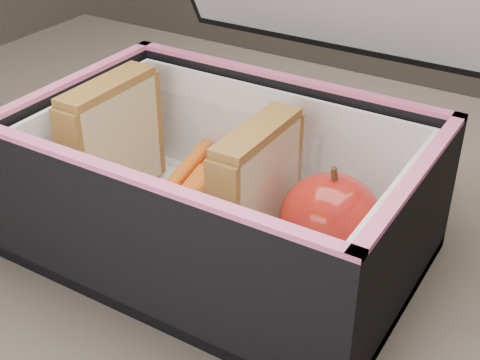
{
  "coord_description": "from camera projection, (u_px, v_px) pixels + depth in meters",
  "views": [
    {
      "loc": [
        0.17,
        -0.37,
        1.08
      ],
      "look_at": [
        -0.06,
        -0.0,
        0.81
      ],
      "focal_mm": 50.0,
      "sensor_mm": 36.0,
      "label": 1
    }
  ],
  "objects": [
    {
      "name": "carrot_sticks",
      "position": [
        186.0,
        196.0,
        0.55
      ],
      "size": [
        0.05,
        0.14,
        0.03
      ],
      "color": "#EF5E0D",
      "rests_on": "plastic_tub"
    },
    {
      "name": "plastic_tub",
      "position": [
        181.0,
        180.0,
        0.54
      ],
      "size": [
        0.18,
        0.13,
        0.08
      ],
      "primitive_type": null,
      "color": "white",
      "rests_on": "lunch_bag"
    },
    {
      "name": "sandwich_right",
      "position": [
        256.0,
        188.0,
        0.5
      ],
      "size": [
        0.03,
        0.09,
        0.1
      ],
      "color": "#D0BE87",
      "rests_on": "plastic_tub"
    },
    {
      "name": "lunch_bag",
      "position": [
        226.0,
        179.0,
        0.51
      ],
      "size": [
        0.3,
        0.29,
        0.28
      ],
      "color": "black",
      "rests_on": "kitchen_table"
    },
    {
      "name": "red_apple",
      "position": [
        331.0,
        220.0,
        0.48
      ],
      "size": [
        0.09,
        0.09,
        0.08
      ],
      "rotation": [
        0.0,
        0.0,
        -0.33
      ],
      "color": "maroon",
      "rests_on": "paper_napkin"
    },
    {
      "name": "kitchen_table",
      "position": [
        300.0,
        355.0,
        0.57
      ],
      "size": [
        1.2,
        0.8,
        0.75
      ],
      "color": "brown",
      "rests_on": "ground"
    },
    {
      "name": "paper_napkin",
      "position": [
        334.0,
        260.0,
        0.5
      ],
      "size": [
        0.09,
        0.1,
        0.01
      ],
      "primitive_type": "cube",
      "rotation": [
        0.0,
        0.0,
        0.39
      ],
      "color": "white",
      "rests_on": "lunch_bag"
    },
    {
      "name": "sandwich_left",
      "position": [
        113.0,
        140.0,
        0.56
      ],
      "size": [
        0.03,
        0.09,
        0.1
      ],
      "color": "#D0BE87",
      "rests_on": "plastic_tub"
    }
  ]
}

